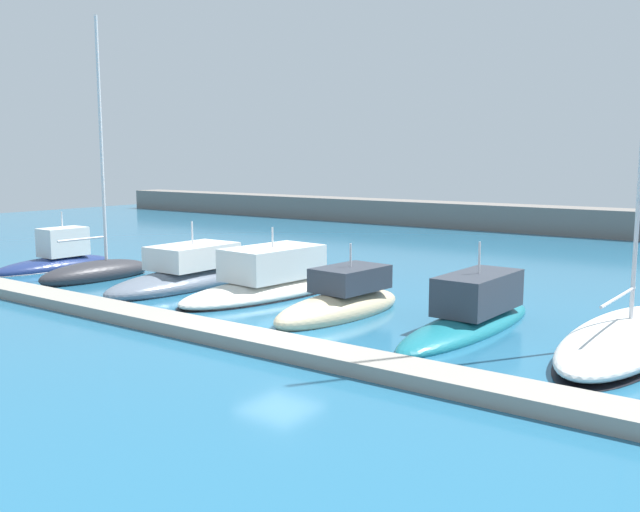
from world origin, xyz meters
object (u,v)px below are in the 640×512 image
at_px(mooring_buoy_yellow, 508,282).
at_px(sailboat_white_seventh, 625,336).
at_px(motorboat_ivory_fourth, 273,281).
at_px(motorboat_navy_nearest, 57,260).
at_px(motorboat_slate_third, 187,274).
at_px(motorboat_sand_fifth, 342,302).
at_px(motorboat_teal_sixth, 472,314).
at_px(sailboat_charcoal_second, 96,271).

bearing_deg(mooring_buoy_yellow, sailboat_white_seventh, -51.23).
bearing_deg(motorboat_ivory_fourth, sailboat_white_seventh, -85.84).
bearing_deg(sailboat_white_seventh, motorboat_navy_nearest, 93.58).
height_order(motorboat_slate_third, motorboat_sand_fifth, motorboat_slate_third).
relative_size(motorboat_navy_nearest, mooring_buoy_yellow, 8.08).
height_order(motorboat_sand_fifth, motorboat_teal_sixth, motorboat_teal_sixth).
bearing_deg(mooring_buoy_yellow, motorboat_sand_fifth, -103.33).
distance_m(motorboat_sand_fifth, mooring_buoy_yellow, 11.22).
bearing_deg(motorboat_sand_fifth, motorboat_slate_third, 91.00).
xyz_separation_m(motorboat_slate_third, mooring_buoy_yellow, (12.07, 10.27, -0.57)).
distance_m(motorboat_navy_nearest, sailboat_charcoal_second, 4.90).
distance_m(motorboat_slate_third, sailboat_white_seventh, 19.66).
relative_size(motorboat_sand_fifth, mooring_buoy_yellow, 8.10).
height_order(motorboat_ivory_fourth, sailboat_white_seventh, sailboat_white_seventh).
relative_size(motorboat_sand_fifth, motorboat_teal_sixth, 0.76).
bearing_deg(motorboat_slate_third, motorboat_ivory_fourth, -75.94).
relative_size(motorboat_slate_third, motorboat_ivory_fourth, 0.86).
xyz_separation_m(motorboat_sand_fifth, mooring_buoy_yellow, (2.58, 10.91, -0.50)).
xyz_separation_m(sailboat_charcoal_second, motorboat_ivory_fourth, (9.62, 2.56, 0.13)).
xyz_separation_m(motorboat_navy_nearest, motorboat_slate_third, (10.01, 0.55, 0.09)).
bearing_deg(motorboat_slate_third, mooring_buoy_yellow, -49.96).
relative_size(motorboat_navy_nearest, motorboat_ivory_fourth, 0.67).
height_order(motorboat_navy_nearest, mooring_buoy_yellow, motorboat_navy_nearest).
bearing_deg(sailboat_white_seventh, motorboat_ivory_fourth, 89.77).
height_order(motorboat_slate_third, motorboat_teal_sixth, motorboat_teal_sixth).
bearing_deg(motorboat_slate_third, motorboat_sand_fifth, -94.21).
height_order(motorboat_sand_fifth, mooring_buoy_yellow, motorboat_sand_fifth).
height_order(motorboat_teal_sixth, sailboat_white_seventh, sailboat_white_seventh).
xyz_separation_m(motorboat_navy_nearest, sailboat_white_seventh, (29.65, 1.38, -0.08)).
bearing_deg(motorboat_navy_nearest, motorboat_teal_sixth, -86.65).
distance_m(motorboat_navy_nearest, motorboat_sand_fifth, 19.49).
height_order(sailboat_white_seventh, mooring_buoy_yellow, sailboat_white_seventh).
relative_size(sailboat_charcoal_second, sailboat_white_seventh, 0.65).
bearing_deg(sailboat_white_seventh, motorboat_sand_fifth, 99.17).
relative_size(motorboat_navy_nearest, motorboat_sand_fifth, 1.00).
relative_size(motorboat_slate_third, motorboat_sand_fifth, 1.29).
distance_m(motorboat_slate_third, motorboat_teal_sixth, 14.51).
bearing_deg(motorboat_teal_sixth, mooring_buoy_yellow, 15.30).
height_order(motorboat_slate_third, motorboat_ivory_fourth, motorboat_slate_third).
bearing_deg(motorboat_navy_nearest, sailboat_white_seventh, -86.26).
height_order(motorboat_ivory_fourth, motorboat_teal_sixth, motorboat_teal_sixth).
bearing_deg(motorboat_teal_sixth, motorboat_ivory_fourth, 87.36).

